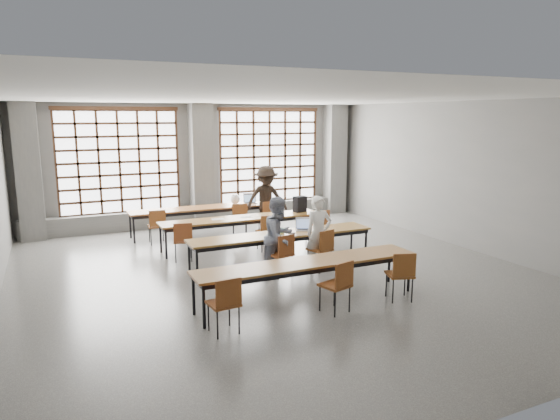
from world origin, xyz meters
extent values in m
plane|color=#51514E|center=(0.00, 0.00, 0.00)|extent=(11.00, 11.00, 0.00)
plane|color=silver|center=(0.00, 0.00, 3.50)|extent=(11.00, 11.00, 0.00)
plane|color=slate|center=(0.00, 5.50, 1.75)|extent=(10.00, 0.00, 10.00)
plane|color=slate|center=(0.00, -5.50, 1.75)|extent=(10.00, 0.00, 10.00)
plane|color=slate|center=(5.00, 0.00, 1.75)|extent=(0.00, 11.00, 11.00)
cube|color=#575754|center=(-4.50, 5.22, 1.75)|extent=(0.60, 0.55, 3.50)
cube|color=#575754|center=(0.00, 5.22, 1.75)|extent=(0.60, 0.55, 3.50)
cube|color=#575754|center=(4.50, 5.22, 1.75)|extent=(0.60, 0.55, 3.50)
cube|color=white|center=(-2.25, 5.48, 1.90)|extent=(3.20, 0.02, 2.80)
cube|color=black|center=(-2.25, 5.40, 1.90)|extent=(3.20, 0.05, 2.80)
cube|color=black|center=(-2.25, 5.40, 0.45)|extent=(3.32, 0.07, 0.10)
cube|color=black|center=(-2.25, 5.40, 3.35)|extent=(3.32, 0.07, 0.10)
cube|color=white|center=(2.25, 5.48, 1.90)|extent=(3.20, 0.02, 2.80)
cube|color=black|center=(2.25, 5.40, 1.90)|extent=(3.20, 0.05, 2.80)
cube|color=black|center=(2.25, 5.40, 0.45)|extent=(3.32, 0.07, 0.10)
cube|color=black|center=(2.25, 5.40, 3.35)|extent=(3.32, 0.07, 0.10)
cube|color=#575754|center=(0.00, 5.30, 0.25)|extent=(9.80, 0.35, 0.50)
cube|color=brown|center=(-0.29, 4.01, 0.71)|extent=(4.00, 0.70, 0.04)
cube|color=black|center=(-0.29, 4.01, 0.65)|extent=(3.90, 0.64, 0.08)
cylinder|color=black|center=(-2.21, 3.72, 0.34)|extent=(0.05, 0.05, 0.69)
cylinder|color=black|center=(-2.21, 4.30, 0.34)|extent=(0.05, 0.05, 0.69)
cylinder|color=black|center=(1.63, 3.72, 0.34)|extent=(0.05, 0.05, 0.69)
cylinder|color=black|center=(1.63, 4.30, 0.34)|extent=(0.05, 0.05, 0.69)
cube|color=brown|center=(0.14, 2.27, 0.71)|extent=(4.00, 0.70, 0.04)
cube|color=black|center=(0.14, 2.27, 0.65)|extent=(3.90, 0.64, 0.08)
cylinder|color=black|center=(-1.78, 1.98, 0.34)|extent=(0.05, 0.05, 0.69)
cylinder|color=black|center=(-1.78, 2.56, 0.34)|extent=(0.05, 0.05, 0.69)
cylinder|color=black|center=(2.06, 1.98, 0.34)|extent=(0.05, 0.05, 0.69)
cylinder|color=black|center=(2.06, 2.56, 0.34)|extent=(0.05, 0.05, 0.69)
cube|color=brown|center=(0.31, 0.36, 0.71)|extent=(4.00, 0.70, 0.04)
cube|color=black|center=(0.31, 0.36, 0.65)|extent=(3.90, 0.64, 0.08)
cylinder|color=black|center=(-1.61, 0.07, 0.34)|extent=(0.05, 0.05, 0.69)
cylinder|color=black|center=(-1.61, 0.65, 0.34)|extent=(0.05, 0.05, 0.69)
cylinder|color=black|center=(2.23, 0.07, 0.34)|extent=(0.05, 0.05, 0.69)
cylinder|color=black|center=(2.23, 0.65, 0.34)|extent=(0.05, 0.05, 0.69)
cube|color=brown|center=(-0.16, -1.68, 0.71)|extent=(4.00, 0.70, 0.04)
cube|color=black|center=(-0.16, -1.68, 0.65)|extent=(3.90, 0.64, 0.08)
cylinder|color=black|center=(-2.08, -1.97, 0.34)|extent=(0.05, 0.05, 0.69)
cylinder|color=black|center=(-2.08, -1.39, 0.34)|extent=(0.05, 0.05, 0.69)
cylinder|color=black|center=(1.76, -1.97, 0.34)|extent=(0.05, 0.05, 0.69)
cylinder|color=black|center=(1.76, -1.39, 0.34)|extent=(0.05, 0.05, 0.69)
cube|color=brown|center=(-1.69, 3.46, 0.45)|extent=(0.45, 0.45, 0.04)
cube|color=brown|center=(-1.70, 3.26, 0.68)|extent=(0.40, 0.06, 0.40)
cylinder|color=black|center=(-1.69, 3.46, 0.23)|extent=(0.02, 0.02, 0.45)
cube|color=brown|center=(0.51, 3.46, 0.45)|extent=(0.52, 0.52, 0.04)
cube|color=brown|center=(0.45, 3.27, 0.68)|extent=(0.39, 0.15, 0.40)
cylinder|color=black|center=(0.51, 3.46, 0.23)|extent=(0.02, 0.02, 0.45)
cube|color=brown|center=(1.31, 3.46, 0.45)|extent=(0.43, 0.43, 0.04)
cube|color=brown|center=(1.31, 3.26, 0.68)|extent=(0.40, 0.04, 0.40)
cylinder|color=black|center=(1.31, 3.46, 0.23)|extent=(0.02, 0.02, 0.45)
cube|color=brown|center=(-1.46, 1.72, 0.45)|extent=(0.50, 0.50, 0.04)
cube|color=brown|center=(-1.51, 1.53, 0.68)|extent=(0.40, 0.11, 0.40)
cylinder|color=black|center=(-1.46, 1.72, 0.23)|extent=(0.02, 0.02, 0.45)
cube|color=brown|center=(0.54, 1.72, 0.45)|extent=(0.45, 0.45, 0.04)
cube|color=brown|center=(0.52, 1.52, 0.68)|extent=(0.40, 0.06, 0.40)
cylinder|color=black|center=(0.54, 1.72, 0.23)|extent=(0.02, 0.02, 0.45)
cube|color=brown|center=(1.94, 1.72, 0.45)|extent=(0.47, 0.47, 0.04)
cube|color=brown|center=(1.96, 1.52, 0.68)|extent=(0.40, 0.08, 0.40)
cylinder|color=black|center=(1.94, 1.72, 0.23)|extent=(0.02, 0.02, 0.45)
cube|color=brown|center=(0.01, -0.19, 0.45)|extent=(0.50, 0.50, 0.04)
cube|color=brown|center=(0.05, -0.38, 0.68)|extent=(0.40, 0.12, 0.40)
cylinder|color=black|center=(0.01, -0.19, 0.23)|extent=(0.02, 0.02, 0.45)
cube|color=brown|center=(0.91, -0.19, 0.45)|extent=(0.52, 0.52, 0.04)
cube|color=brown|center=(0.96, -0.38, 0.68)|extent=(0.39, 0.14, 0.40)
cylinder|color=black|center=(0.91, -0.19, 0.23)|extent=(0.02, 0.02, 0.45)
cube|color=brown|center=(-1.86, -2.23, 0.45)|extent=(0.46, 0.46, 0.04)
cube|color=brown|center=(-1.84, -2.43, 0.68)|extent=(0.40, 0.07, 0.40)
cylinder|color=black|center=(-1.86, -2.23, 0.23)|extent=(0.02, 0.02, 0.45)
cube|color=brown|center=(0.04, -2.23, 0.45)|extent=(0.52, 0.52, 0.04)
cube|color=brown|center=(0.10, -2.42, 0.68)|extent=(0.39, 0.13, 0.40)
cylinder|color=black|center=(0.04, -2.23, 0.23)|extent=(0.02, 0.02, 0.45)
cube|color=brown|center=(1.34, -2.23, 0.45)|extent=(0.53, 0.53, 0.04)
cube|color=brown|center=(1.28, -2.42, 0.68)|extent=(0.39, 0.15, 0.40)
cylinder|color=black|center=(1.34, -2.23, 0.23)|extent=(0.02, 0.02, 0.45)
imported|color=white|center=(0.91, -0.14, 0.78)|extent=(0.59, 0.40, 1.55)
imported|color=#182349|center=(0.01, -0.14, 0.80)|extent=(0.97, 0.91, 1.60)
imported|color=black|center=(1.31, 3.51, 0.91)|extent=(1.25, 0.82, 1.82)
cube|color=#B8B7BD|center=(0.86, 0.41, 0.74)|extent=(0.43, 0.38, 0.02)
cube|color=black|center=(0.86, 0.40, 0.75)|extent=(0.35, 0.29, 0.00)
cube|color=#B8B7BD|center=(0.92, 0.54, 0.86)|extent=(0.36, 0.21, 0.26)
cube|color=#819EDF|center=(0.91, 0.53, 0.83)|extent=(0.30, 0.17, 0.21)
cube|color=#ACACB0|center=(1.06, 4.06, 0.74)|extent=(0.41, 0.34, 0.02)
cube|color=black|center=(1.06, 4.05, 0.75)|extent=(0.33, 0.25, 0.00)
cube|color=#ACACB0|center=(1.09, 4.19, 0.86)|extent=(0.37, 0.15, 0.26)
cube|color=#8FBEF7|center=(1.09, 4.18, 0.83)|extent=(0.31, 0.12, 0.21)
ellipsoid|color=white|center=(1.26, 0.34, 0.75)|extent=(0.11, 0.09, 0.04)
cube|color=#2F8F43|center=(0.26, 0.44, 0.78)|extent=(0.25, 0.09, 0.09)
cube|color=black|center=(0.49, 0.26, 0.74)|extent=(0.13, 0.07, 0.01)
cube|color=silver|center=(-0.46, 2.32, 0.73)|extent=(0.32, 0.25, 0.00)
cube|color=silver|center=(0.24, 2.27, 0.73)|extent=(0.33, 0.27, 0.00)
cube|color=black|center=(1.74, 2.32, 0.93)|extent=(0.36, 0.28, 0.40)
ellipsoid|color=white|center=(0.61, 4.06, 0.87)|extent=(0.32, 0.29, 0.29)
cube|color=#A3141A|center=(-1.86, -2.23, 0.50)|extent=(0.21, 0.13, 0.06)
camera|label=1|loc=(-4.02, -8.85, 3.16)|focal=32.00mm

